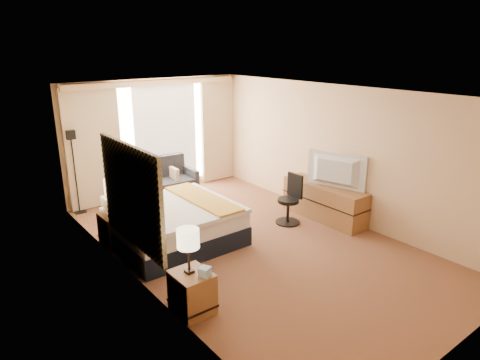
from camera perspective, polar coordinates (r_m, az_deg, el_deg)
floor at (r=7.54m, az=1.65°, el=-8.40°), size 4.20×7.00×0.02m
ceiling at (r=6.81m, az=1.85°, el=11.65°), size 4.20×7.00×0.02m
wall_back at (r=9.93m, az=-11.29°, el=5.64°), size 4.20×0.02×2.60m
wall_front at (r=5.07m, az=28.09°, el=-7.97°), size 4.20×0.02×2.60m
wall_left at (r=6.01m, az=-13.89°, el=-2.44°), size 0.02×7.00×2.60m
wall_right at (r=8.52m, az=12.73°, el=3.56°), size 0.02×7.00×2.60m
headboard at (r=6.21m, az=-14.31°, el=-2.02°), size 0.06×1.85×1.50m
nightstand_left at (r=5.71m, az=-6.40°, el=-14.62°), size 0.45×0.52×0.55m
nightstand_right at (r=7.72m, az=-16.27°, el=-6.25°), size 0.45×0.52×0.55m
media_dresser at (r=8.59m, az=11.15°, el=-2.85°), size 0.50×1.80×0.70m
window at (r=10.01m, az=-9.94°, el=5.93°), size 2.30×0.02×2.30m
curtains at (r=9.81m, az=-11.04°, el=6.16°), size 4.12×0.19×2.56m
bed at (r=7.50m, az=-8.83°, el=-5.81°), size 1.99×1.82×0.97m
loveseat at (r=9.75m, az=-10.25°, el=-0.65°), size 1.48×0.86×0.89m
floor_lamp at (r=9.10m, az=-21.38°, el=3.10°), size 0.22×0.22×1.72m
desk_chair at (r=8.27m, az=6.70°, el=-2.86°), size 0.47×0.47×0.97m
lamp_left at (r=5.36m, az=-6.94°, el=-7.87°), size 0.29×0.29×0.60m
lamp_right at (r=7.44m, az=-16.55°, el=-0.89°), size 0.30×0.30×0.63m
tissue_box at (r=5.46m, az=-4.72°, el=-12.09°), size 0.17×0.17×0.12m
telephone at (r=7.77m, az=-15.95°, el=-3.61°), size 0.20×0.17×0.07m
television at (r=8.20m, az=12.40°, el=1.13°), size 0.48×1.16×0.67m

